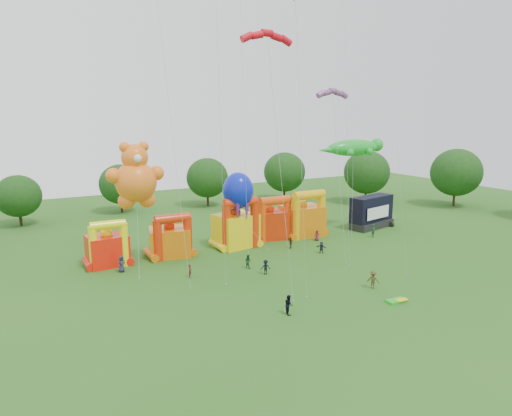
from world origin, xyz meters
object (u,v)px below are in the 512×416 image
spectator_0 (122,264)px  teddy_bear_kite (136,196)px  gecko_kite (353,165)px  stage_trailer (372,212)px  spectator_4 (291,243)px  bouncy_castle_0 (108,248)px  bouncy_castle_2 (237,228)px  octopus_kite (244,207)px

spectator_0 → teddy_bear_kite: bearing=16.4°
teddy_bear_kite → gecko_kite: teddy_bear_kite is taller
stage_trailer → spectator_4: size_ratio=5.59×
bouncy_castle_0 → teddy_bear_kite: 7.39m
bouncy_castle_0 → spectator_4: 23.78m
bouncy_castle_2 → teddy_bear_kite: size_ratio=0.48×
bouncy_castle_0 → octopus_kite: size_ratio=0.55×
bouncy_castle_0 → spectator_4: bouncy_castle_0 is taller
teddy_bear_kite → spectator_0: (-2.46, -1.44, -7.60)m
stage_trailer → gecko_kite: gecko_kite is taller
stage_trailer → bouncy_castle_2: bearing=179.1°
bouncy_castle_0 → stage_trailer: 41.19m
spectator_4 → bouncy_castle_0: bearing=-53.1°
gecko_kite → spectator_0: bearing=-176.7°
spectator_4 → spectator_0: bearing=-45.4°
bouncy_castle_2 → stage_trailer: size_ratio=0.83×
bouncy_castle_0 → stage_trailer: bearing=-0.7°
teddy_bear_kite → spectator_0: 8.11m
bouncy_castle_2 → spectator_4: bearing=-34.4°
bouncy_castle_2 → gecko_kite: (19.20, -1.05, 7.72)m
bouncy_castle_0 → stage_trailer: (41.19, -0.50, 0.28)m
bouncy_castle_2 → stage_trailer: bearing=-0.9°
teddy_bear_kite → octopus_kite: 14.55m
bouncy_castle_2 → spectator_4: (6.14, -4.20, -1.92)m
stage_trailer → gecko_kite: size_ratio=0.59×
teddy_bear_kite → octopus_kite: (14.27, 0.34, -2.78)m
bouncy_castle_2 → gecko_kite: bearing=-3.1°
bouncy_castle_0 → octopus_kite: (17.61, -1.43, 3.56)m
stage_trailer → octopus_kite: 23.83m
octopus_kite → spectator_4: octopus_kite is taller
gecko_kite → bouncy_castle_2: bearing=176.9°
gecko_kite → spectator_4: (-13.06, -3.15, -9.64)m
bouncy_castle_0 → stage_trailer: bouncy_castle_0 is taller
octopus_kite → stage_trailer: bearing=2.3°
stage_trailer → gecko_kite: bearing=-172.0°
stage_trailer → teddy_bear_kite: teddy_bear_kite is taller
bouncy_castle_0 → spectator_4: size_ratio=3.79×
teddy_bear_kite → gecko_kite: bearing=1.0°
octopus_kite → spectator_0: (-16.73, -1.78, -4.81)m
teddy_bear_kite → spectator_4: (20.01, -2.55, -7.80)m
spectator_4 → bouncy_castle_2: bearing=-77.0°
bouncy_castle_2 → octopus_kite: 3.39m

